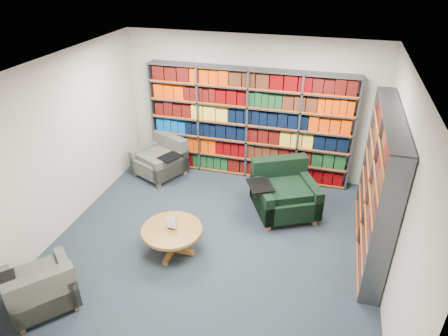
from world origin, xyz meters
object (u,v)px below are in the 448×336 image
(chair_teal_front, at_px, (42,290))
(coffee_table, at_px, (172,233))
(chair_teal_left, at_px, (163,160))
(chair_green_right, at_px, (283,193))

(chair_teal_front, bearing_deg, coffee_table, 51.15)
(chair_teal_left, height_order, coffee_table, chair_teal_left)
(chair_teal_left, distance_m, chair_green_right, 2.67)
(chair_green_right, distance_m, coffee_table, 2.15)
(chair_teal_front, bearing_deg, chair_green_right, 49.08)
(coffee_table, bearing_deg, chair_teal_front, -128.85)
(chair_teal_front, height_order, coffee_table, chair_teal_front)
(chair_green_right, xyz_separation_m, coffee_table, (-1.46, -1.58, -0.02))
(chair_teal_left, xyz_separation_m, chair_teal_front, (-0.07, -3.73, -0.02))
(chair_green_right, bearing_deg, coffee_table, -132.76)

